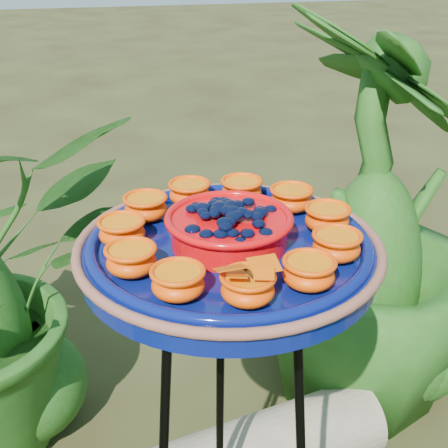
% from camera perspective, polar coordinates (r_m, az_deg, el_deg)
% --- Properties ---
extents(tripod_stand, '(0.33, 0.34, 0.83)m').
position_cam_1_polar(tripod_stand, '(1.10, 0.38, -18.84)').
color(tripod_stand, black).
rests_on(tripod_stand, ground).
extents(feeder_dish, '(0.46, 0.46, 0.10)m').
position_cam_1_polar(feeder_dish, '(0.88, 0.45, -1.92)').
color(feeder_dish, '#071259').
rests_on(feeder_dish, tripod_stand).
extents(shrub_back_right, '(0.71, 0.71, 1.11)m').
position_cam_1_polar(shrub_back_right, '(1.70, 13.55, 0.06)').
color(shrub_back_right, '#224B14').
rests_on(shrub_back_right, ground).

